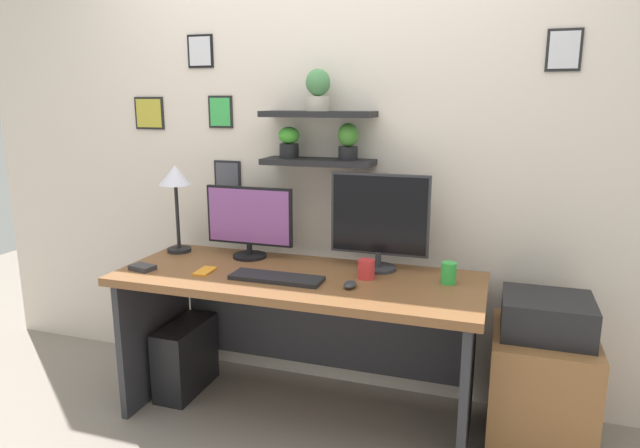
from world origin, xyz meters
name	(u,v)px	position (x,y,z in m)	size (l,w,h in m)	color
ground_plane	(298,415)	(0.00, 0.00, 0.00)	(8.00, 8.00, 0.00)	gray
back_wall_assembly	(325,142)	(0.00, 0.44, 1.35)	(4.40, 0.24, 2.70)	beige
desk	(301,311)	(0.00, 0.06, 0.54)	(1.76, 0.68, 0.75)	brown
monitor_left	(249,221)	(-0.35, 0.22, 0.95)	(0.48, 0.18, 0.38)	black
monitor_right	(379,220)	(0.35, 0.22, 1.00)	(0.49, 0.18, 0.48)	#2D2D33
keyboard	(277,278)	(-0.07, -0.10, 0.76)	(0.44, 0.14, 0.02)	black
computer_mouse	(350,284)	(0.29, -0.10, 0.77)	(0.06, 0.09, 0.03)	#2D2D33
desk_lamp	(176,184)	(-0.77, 0.19, 1.13)	(0.17, 0.17, 0.48)	black
cell_phone	(205,271)	(-0.45, -0.10, 0.76)	(0.07, 0.14, 0.01)	orange
coffee_mug	(366,269)	(0.33, 0.06, 0.80)	(0.08, 0.08, 0.09)	red
pen_cup	(449,273)	(0.70, 0.10, 0.80)	(0.07, 0.07, 0.10)	green
scissors_tray	(143,268)	(-0.76, -0.16, 0.76)	(0.12, 0.08, 0.02)	#2D2D33
drawer_cabinet	(540,392)	(1.13, 0.10, 0.28)	(0.44, 0.50, 0.56)	brown
printer	(547,316)	(1.13, 0.10, 0.65)	(0.38, 0.34, 0.17)	black
computer_tower_left	(186,357)	(-0.68, 0.05, 0.19)	(0.18, 0.40, 0.39)	black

